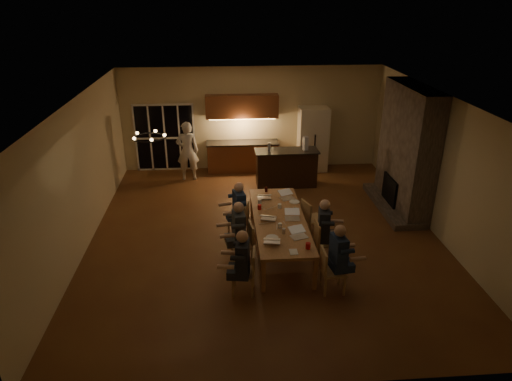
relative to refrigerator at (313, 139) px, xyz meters
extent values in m
plane|color=brown|center=(-1.90, -4.15, -1.00)|extent=(9.00, 9.00, 0.00)
cube|color=#CDB691|center=(-1.90, 0.37, 0.60)|extent=(8.00, 0.04, 3.20)
cube|color=#CDB691|center=(-5.92, -4.15, 0.60)|extent=(0.04, 9.00, 3.20)
cube|color=#CDB691|center=(2.12, -4.15, 0.60)|extent=(0.04, 9.00, 3.20)
cube|color=white|center=(-1.90, -4.15, 2.22)|extent=(8.00, 9.00, 0.04)
cube|color=black|center=(-4.60, 0.32, 0.05)|extent=(1.86, 0.08, 2.10)
cube|color=#63564E|center=(1.80, -2.95, 0.60)|extent=(0.58, 2.50, 3.20)
cube|color=#ECE1C6|center=(0.00, 0.00, 0.00)|extent=(0.90, 0.68, 2.00)
cube|color=#BF7C4C|center=(-1.64, -4.80, -0.62)|extent=(1.10, 3.23, 0.75)
cube|color=black|center=(-1.00, -1.25, -0.46)|extent=(1.83, 0.71, 1.08)
imported|color=silver|center=(-3.86, -0.55, -0.10)|extent=(0.67, 0.45, 1.79)
torus|color=black|center=(-4.19, -5.19, 1.75)|extent=(0.61, 0.61, 0.03)
cylinder|color=white|center=(-1.69, -5.21, -0.20)|extent=(0.09, 0.09, 0.10)
cylinder|color=white|center=(-1.58, -4.29, -0.20)|extent=(0.09, 0.09, 0.10)
cylinder|color=white|center=(-2.01, -4.03, -0.20)|extent=(0.08, 0.08, 0.10)
cylinder|color=#B00B0B|center=(-1.26, -6.09, -0.19)|extent=(0.10, 0.10, 0.12)
cylinder|color=#B00B0B|center=(-2.04, -4.33, -0.19)|extent=(0.08, 0.08, 0.12)
cylinder|color=#B2B2B7|center=(-1.64, -5.48, -0.19)|extent=(0.07, 0.07, 0.12)
cylinder|color=#3F0F0C|center=(-1.79, -3.35, -0.19)|extent=(0.07, 0.07, 0.12)
cylinder|color=#B2B2B7|center=(-1.27, -4.55, -0.19)|extent=(0.07, 0.07, 0.12)
cylinder|color=white|center=(-1.34, -5.30, -0.24)|extent=(0.28, 0.28, 0.02)
cylinder|color=white|center=(-1.89, -5.64, -0.24)|extent=(0.26, 0.26, 0.02)
cylinder|color=white|center=(-1.19, -4.01, -0.24)|extent=(0.24, 0.24, 0.02)
cube|color=white|center=(-1.55, -6.20, -0.24)|extent=(0.15, 0.21, 0.01)
cylinder|color=#99999E|center=(-1.50, -1.27, 0.20)|extent=(0.09, 0.09, 0.24)
cube|color=silver|center=(-0.47, -1.26, 0.28)|extent=(0.16, 0.16, 0.40)
camera|label=1|loc=(-2.82, -13.50, 4.27)|focal=32.00mm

